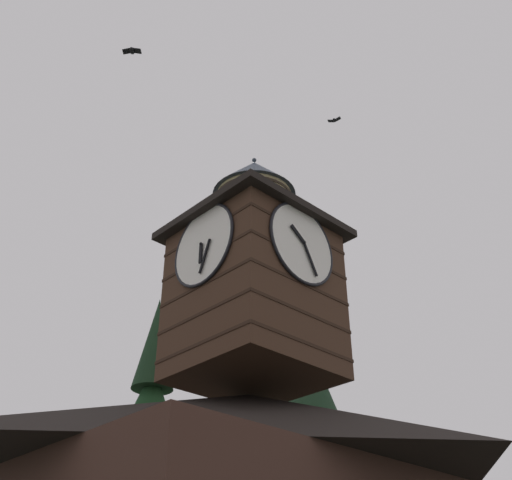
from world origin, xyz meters
TOP-DOWN VIEW (x-y plane):
  - clock_tower at (-0.91, -1.59)m, footprint 4.84×4.84m
  - moon at (-18.48, -39.30)m, footprint 2.28×2.28m
  - flying_bird_high at (4.12, -2.29)m, footprint 0.59×0.60m
  - flying_bird_low at (-5.43, -1.31)m, footprint 0.37×0.58m

SIDE VIEW (x-z plane):
  - clock_tower at x=-0.91m, z-range 7.20..15.50m
  - moon at x=-18.48m, z-range 16.00..18.29m
  - flying_bird_high at x=4.12m, z-range 18.37..18.54m
  - flying_bird_low at x=-5.43m, z-range 20.63..20.75m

